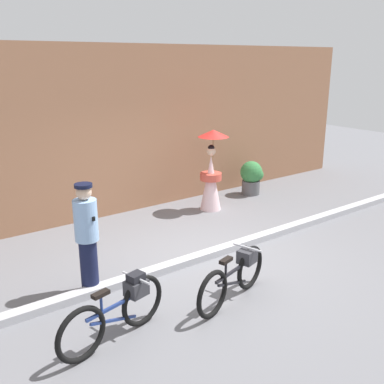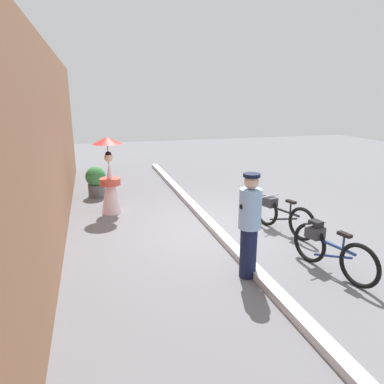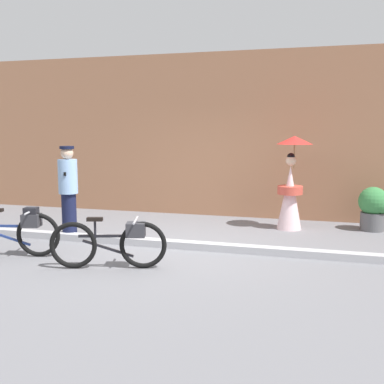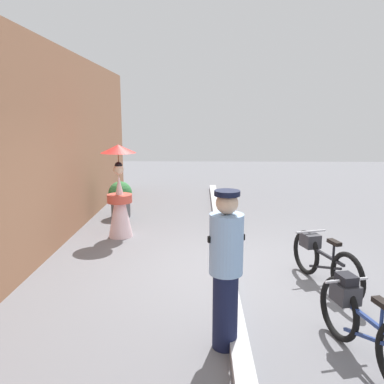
% 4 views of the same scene
% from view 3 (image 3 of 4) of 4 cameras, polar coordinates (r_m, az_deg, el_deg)
% --- Properties ---
extents(ground_plane, '(30.00, 30.00, 0.00)m').
position_cam_3_polar(ground_plane, '(7.70, -1.90, -6.93)').
color(ground_plane, slate).
extents(building_wall, '(14.00, 0.40, 3.64)m').
position_cam_3_polar(building_wall, '(10.52, 3.39, 7.04)').
color(building_wall, '#9E6B4C').
rests_on(building_wall, ground_plane).
extents(sidewalk_curb, '(14.00, 0.20, 0.12)m').
position_cam_3_polar(sidewalk_curb, '(7.69, -1.90, -6.49)').
color(sidewalk_curb, '#B2B2B7').
rests_on(sidewalk_curb, ground_plane).
extents(bicycle_near_officer, '(1.61, 0.55, 0.77)m').
position_cam_3_polar(bicycle_near_officer, '(7.64, -21.38, -4.50)').
color(bicycle_near_officer, black).
rests_on(bicycle_near_officer, ground_plane).
extents(bicycle_far_side, '(1.61, 0.61, 0.73)m').
position_cam_3_polar(bicycle_far_side, '(6.61, -9.87, -6.15)').
color(bicycle_far_side, black).
rests_on(bicycle_far_side, ground_plane).
extents(person_officer, '(0.34, 0.38, 1.66)m').
position_cam_3_polar(person_officer, '(8.52, -15.09, 0.30)').
color(person_officer, '#141938').
rests_on(person_officer, ground_plane).
extents(person_with_parasol, '(0.69, 0.69, 1.83)m').
position_cam_3_polar(person_with_parasol, '(9.17, 12.15, 0.81)').
color(person_with_parasol, silver).
rests_on(person_with_parasol, ground_plane).
extents(potted_plant_by_door, '(0.57, 0.56, 0.85)m').
position_cam_3_polar(potted_plant_by_door, '(9.56, 21.62, -1.74)').
color(potted_plant_by_door, '#59595B').
rests_on(potted_plant_by_door, ground_plane).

